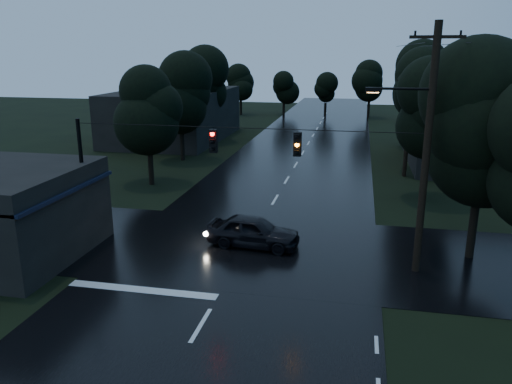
% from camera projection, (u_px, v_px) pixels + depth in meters
% --- Properties ---
extents(main_road, '(12.00, 120.00, 0.02)m').
position_uv_depth(main_road, '(296.00, 165.00, 40.31)').
color(main_road, black).
rests_on(main_road, ground).
extents(cross_street, '(60.00, 9.00, 0.02)m').
position_uv_depth(cross_street, '(247.00, 248.00, 23.35)').
color(cross_street, black).
rests_on(cross_street, ground).
extents(building_far_right, '(10.00, 14.00, 4.40)m').
position_uv_depth(building_far_right, '(473.00, 136.00, 40.75)').
color(building_far_right, black).
rests_on(building_far_right, ground).
extents(building_far_left, '(10.00, 16.00, 5.00)m').
position_uv_depth(building_far_left, '(175.00, 115.00, 51.78)').
color(building_far_left, black).
rests_on(building_far_left, ground).
extents(utility_pole_main, '(3.50, 0.30, 10.00)m').
position_uv_depth(utility_pole_main, '(425.00, 147.00, 19.53)').
color(utility_pole_main, black).
rests_on(utility_pole_main, ground).
extents(utility_pole_far, '(2.00, 0.30, 7.50)m').
position_uv_depth(utility_pole_far, '(408.00, 124.00, 35.75)').
color(utility_pole_far, black).
rests_on(utility_pole_far, ground).
extents(anchor_pole_left, '(0.18, 0.18, 6.00)m').
position_uv_depth(anchor_pole_left, '(84.00, 183.00, 23.05)').
color(anchor_pole_left, black).
rests_on(anchor_pole_left, ground).
extents(span_signals, '(15.00, 0.37, 1.12)m').
position_uv_depth(span_signals, '(254.00, 142.00, 20.86)').
color(span_signals, black).
rests_on(span_signals, ground).
extents(tree_corner_near, '(4.48, 4.48, 9.44)m').
position_uv_depth(tree_corner_near, '(486.00, 124.00, 20.71)').
color(tree_corner_near, black).
rests_on(tree_corner_near, ground).
extents(tree_left_a, '(3.92, 3.92, 8.26)m').
position_uv_depth(tree_left_a, '(147.00, 108.00, 33.10)').
color(tree_left_a, black).
rests_on(tree_left_a, ground).
extents(tree_left_b, '(4.20, 4.20, 8.85)m').
position_uv_depth(tree_left_b, '(180.00, 93.00, 40.65)').
color(tree_left_b, black).
rests_on(tree_left_b, ground).
extents(tree_left_c, '(4.48, 4.48, 9.44)m').
position_uv_depth(tree_left_c, '(209.00, 81.00, 50.09)').
color(tree_left_c, black).
rests_on(tree_left_c, ground).
extents(tree_right_a, '(4.20, 4.20, 8.85)m').
position_uv_depth(tree_right_a, '(432.00, 109.00, 29.49)').
color(tree_right_a, black).
rests_on(tree_right_a, ground).
extents(tree_right_b, '(4.48, 4.48, 9.44)m').
position_uv_depth(tree_right_b, '(427.00, 92.00, 36.80)').
color(tree_right_b, black).
rests_on(tree_right_b, ground).
extents(tree_right_c, '(4.76, 4.76, 10.03)m').
position_uv_depth(tree_right_c, '(421.00, 79.00, 46.01)').
color(tree_right_c, black).
rests_on(tree_right_c, ground).
extents(car, '(4.51, 2.16, 1.49)m').
position_uv_depth(car, '(253.00, 231.00, 23.40)').
color(car, black).
rests_on(car, ground).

